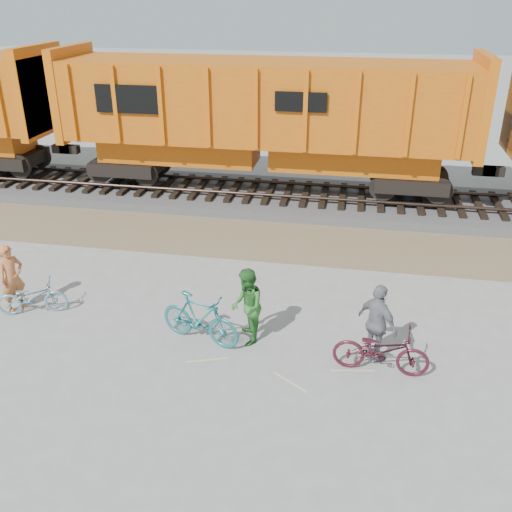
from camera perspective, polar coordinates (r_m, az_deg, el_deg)
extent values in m
plane|color=#9E9E99|center=(12.55, 0.49, -8.78)|extent=(120.00, 120.00, 0.00)
cube|color=#877354|center=(17.32, 3.71, 1.38)|extent=(120.00, 3.00, 0.02)
cube|color=slate|center=(20.50, 4.97, 5.67)|extent=(120.00, 4.00, 0.30)
cube|color=black|center=(21.98, -12.23, 7.14)|extent=(0.22, 2.60, 0.12)
cube|color=black|center=(20.43, 4.99, 6.22)|extent=(0.22, 2.60, 0.12)
cube|color=black|center=(20.89, 23.07, 4.66)|extent=(0.22, 2.60, 0.12)
cylinder|color=#382821|center=(19.72, 4.78, 5.88)|extent=(120.00, 0.12, 0.12)
cylinder|color=#382821|center=(21.07, 5.21, 7.16)|extent=(120.00, 0.12, 0.12)
cube|color=#D1600D|center=(22.64, -20.72, 15.22)|extent=(0.30, 3.06, 3.10)
cube|color=black|center=(20.44, 0.79, 8.04)|extent=(11.20, 2.20, 0.80)
cube|color=#D2630E|center=(20.20, 0.81, 10.34)|extent=(11.76, 1.65, 0.90)
cube|color=#D2630E|center=(19.82, 0.84, 15.23)|extent=(14.00, 3.00, 2.60)
cube|color=#D1600D|center=(22.01, -17.70, 15.39)|extent=(0.30, 3.06, 3.10)
cube|color=#D1600D|center=(19.83, 21.36, 13.86)|extent=(0.30, 3.06, 3.10)
cube|color=black|center=(19.46, -12.72, 15.05)|extent=(2.20, 0.04, 0.90)
imported|color=#6E9EB6|center=(14.45, -21.49, -3.85)|extent=(1.70, 1.07, 0.84)
imported|color=#217379|center=(12.41, -5.65, -6.23)|extent=(1.98, 1.07, 1.14)
imported|color=#491623|center=(11.74, 12.39, -9.21)|extent=(1.93, 0.75, 1.00)
imported|color=#CB6F39|center=(14.60, -23.22, -2.03)|extent=(0.64, 0.72, 1.66)
imported|color=#30752C|center=(12.21, -0.92, -5.08)|extent=(0.86, 0.98, 1.72)
imported|color=gray|center=(11.88, 12.05, -6.63)|extent=(1.02, 1.01, 1.73)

